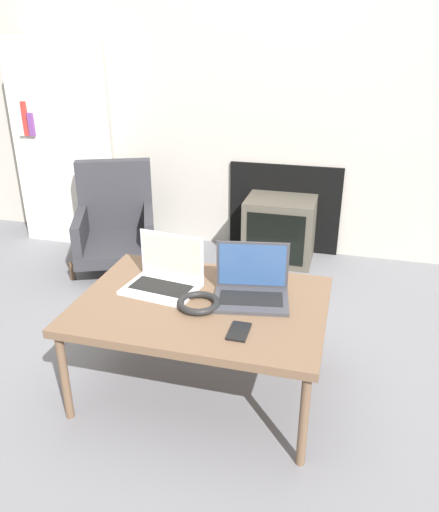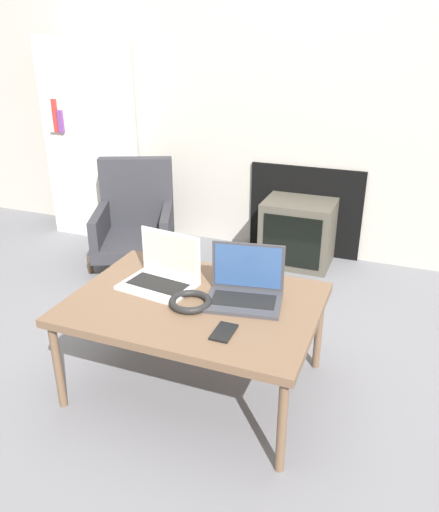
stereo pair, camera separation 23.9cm
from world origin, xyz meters
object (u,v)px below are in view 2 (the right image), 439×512
(headphones, at_px, (190,302))
(phone, at_px, (224,332))
(tv, at_px, (298,233))
(laptop_left, at_px, (163,274))
(armchair, at_px, (136,218))
(laptop_right, at_px, (245,288))

(headphones, bearing_deg, phone, -35.89)
(tv, bearing_deg, headphones, -94.20)
(tv, bearing_deg, laptop_left, -102.40)
(headphones, xyz_separation_m, armchair, (-1.00, 1.25, -0.16))
(laptop_left, relative_size, armchair, 0.45)
(headphones, relative_size, tv, 0.38)
(phone, height_order, armchair, armchair)
(laptop_left, xyz_separation_m, tv, (0.32, 1.44, -0.27))
(laptop_left, relative_size, laptop_right, 0.98)
(laptop_right, distance_m, phone, 0.30)
(laptop_left, height_order, armchair, armchair)
(laptop_left, bearing_deg, headphones, -26.40)
(tv, height_order, armchair, armchair)
(tv, xyz_separation_m, armchair, (-1.12, -0.33, 0.08))
(laptop_right, bearing_deg, headphones, -155.67)
(laptop_left, relative_size, phone, 2.63)
(laptop_right, height_order, headphones, laptop_right)
(headphones, bearing_deg, laptop_left, 145.69)
(laptop_right, distance_m, armchair, 1.65)
(laptop_right, xyz_separation_m, headphones, (-0.20, -0.14, -0.04))
(tv, relative_size, armchair, 0.62)
(phone, relative_size, armchair, 0.17)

